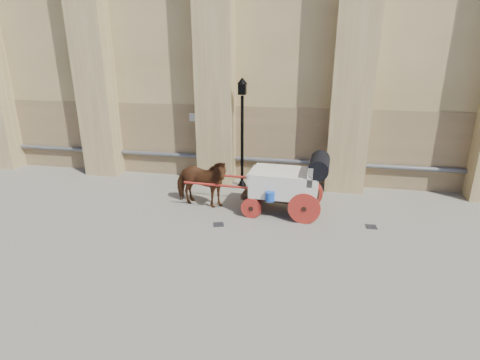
# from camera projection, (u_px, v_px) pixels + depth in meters

# --- Properties ---
(ground) EXTENTS (90.00, 90.00, 0.00)m
(ground) POSITION_uv_depth(u_px,v_px,m) (219.00, 219.00, 11.84)
(ground) COLOR slate
(ground) RESTS_ON ground
(horse) EXTENTS (2.13, 1.19, 1.71)m
(horse) POSITION_uv_depth(u_px,v_px,m) (201.00, 182.00, 12.56)
(horse) COLOR brown
(horse) RESTS_ON ground
(carriage) EXTENTS (4.66, 1.68, 2.02)m
(carriage) POSITION_uv_depth(u_px,v_px,m) (289.00, 182.00, 11.92)
(carriage) COLOR black
(carriage) RESTS_ON ground
(street_lamp) EXTENTS (0.39, 0.39, 4.14)m
(street_lamp) POSITION_uv_depth(u_px,v_px,m) (242.00, 130.00, 14.03)
(street_lamp) COLOR black
(street_lamp) RESTS_ON ground
(drain_grate_near) EXTENTS (0.41, 0.41, 0.01)m
(drain_grate_near) POSITION_uv_depth(u_px,v_px,m) (218.00, 224.00, 11.44)
(drain_grate_near) COLOR black
(drain_grate_near) RESTS_ON ground
(drain_grate_far) EXTENTS (0.34, 0.34, 0.01)m
(drain_grate_far) POSITION_uv_depth(u_px,v_px,m) (371.00, 227.00, 11.29)
(drain_grate_far) COLOR black
(drain_grate_far) RESTS_ON ground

